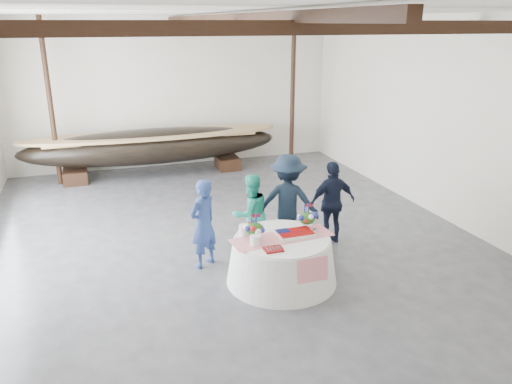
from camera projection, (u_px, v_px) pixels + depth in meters
name	position (u px, v px, depth m)	size (l,w,h in m)	color
floor	(228.00, 235.00, 10.66)	(10.00, 12.00, 0.01)	#3D3D42
wall_back	(174.00, 93.00, 15.31)	(10.00, 0.02, 4.50)	silver
wall_front	(399.00, 261.00, 4.55)	(10.00, 0.02, 4.50)	silver
wall_right	(436.00, 117.00, 11.44)	(0.02, 12.00, 4.50)	silver
ceiling	(223.00, 12.00, 9.20)	(10.00, 12.00, 0.01)	white
pavilion_structure	(213.00, 38.00, 10.12)	(9.80, 11.76, 4.50)	black
longboat_display	(153.00, 146.00, 14.54)	(7.44, 1.49, 1.39)	black
banquet_table	(282.00, 259.00, 8.66)	(1.93, 1.93, 0.83)	silver
tabletop_items	(280.00, 228.00, 8.56)	(1.82, 0.95, 0.40)	red
guest_woman_blue	(203.00, 223.00, 9.08)	(0.61, 0.40, 1.68)	navy
guest_woman_teal	(251.00, 214.00, 9.67)	(0.77, 0.60, 1.59)	teal
guest_man_left	(288.00, 202.00, 9.84)	(1.24, 0.71, 1.91)	black
guest_man_right	(332.00, 203.00, 10.08)	(1.01, 0.42, 1.72)	black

